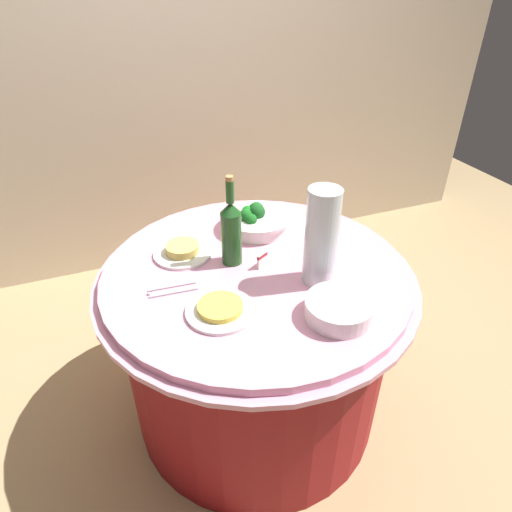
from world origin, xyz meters
TOP-DOWN VIEW (x-y plane):
  - ground_plane at (0.00, 0.00)m, footprint 6.00×6.00m
  - back_wall at (0.00, 1.40)m, footprint 4.40×0.10m
  - buffet_table at (0.00, 0.00)m, footprint 1.16×1.16m
  - broccoli_bowl at (0.10, 0.26)m, footprint 0.28×0.28m
  - plate_stack at (0.14, -0.34)m, footprint 0.21×0.21m
  - wine_bottle at (-0.07, 0.07)m, footprint 0.07×0.07m
  - decorative_fruit_vase at (0.17, -0.14)m, footprint 0.11×0.11m
  - serving_tongs at (-0.31, -0.02)m, footprint 0.17×0.05m
  - food_plate_fried_egg at (-0.19, -0.19)m, footprint 0.22×0.22m
  - food_plate_noodles at (-0.23, 0.18)m, footprint 0.22×0.22m
  - label_placard_front at (0.02, -0.00)m, footprint 0.05×0.03m

SIDE VIEW (x-z plane):
  - ground_plane at x=0.00m, z-range 0.00..0.00m
  - buffet_table at x=0.00m, z-range 0.01..0.75m
  - serving_tongs at x=-0.31m, z-range 0.74..0.75m
  - food_plate_fried_egg at x=-0.19m, z-range 0.74..0.77m
  - food_plate_noodles at x=-0.23m, z-range 0.73..0.78m
  - plate_stack at x=0.14m, z-range 0.74..0.80m
  - label_placard_front at x=0.02m, z-range 0.74..0.80m
  - broccoli_bowl at x=0.10m, z-range 0.73..0.84m
  - wine_bottle at x=-0.07m, z-range 0.70..1.04m
  - decorative_fruit_vase at x=0.17m, z-range 0.72..1.06m
  - back_wall at x=0.00m, z-range 0.00..2.60m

